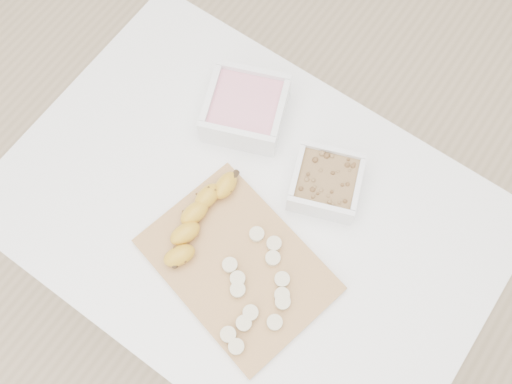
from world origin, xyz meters
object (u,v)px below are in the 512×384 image
Objects in this scene: bowl_yogurt at (246,108)px; bowl_granola at (326,182)px; table at (248,227)px; banana at (198,220)px; cutting_board at (238,265)px.

bowl_yogurt reaches higher than bowl_granola.
bowl_yogurt is at bearing 126.40° from table.
banana is at bearing -127.43° from bowl_granola.
table is 0.21m from bowl_granola.
bowl_yogurt is 0.33m from cutting_board.
table is at bearing -53.60° from bowl_yogurt.
bowl_yogurt is at bearing 122.78° from cutting_board.
bowl_granola reaches higher than banana.
banana is at bearing -75.36° from bowl_yogurt.
cutting_board is (-0.05, -0.24, -0.02)m from bowl_granola.
bowl_granola is 0.49× the size of cutting_board.
bowl_granola is (0.23, -0.04, -0.01)m from bowl_yogurt.
table is at bearing 56.67° from banana.
table is 5.73× the size of bowl_granola.
cutting_board is (0.18, -0.28, -0.03)m from bowl_yogurt.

